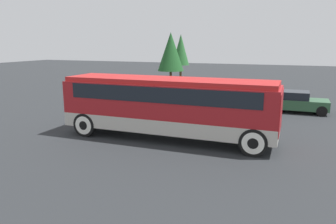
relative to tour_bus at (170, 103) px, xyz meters
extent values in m
plane|color=#26282B|center=(-0.10, 0.00, -1.80)|extent=(120.00, 120.00, 0.00)
cube|color=#B7B2A8|center=(-0.10, 0.00, -0.96)|extent=(10.30, 2.48, 0.67)
cube|color=maroon|center=(-0.10, 0.00, 0.15)|extent=(10.30, 2.48, 1.57)
cube|color=black|center=(-0.10, 0.00, 0.53)|extent=(9.06, 2.52, 0.70)
cube|color=#B21E1E|center=(-0.10, 0.00, 1.05)|extent=(10.09, 2.28, 0.22)
cube|color=maroon|center=(4.90, 0.00, -0.07)|extent=(0.36, 2.38, 1.79)
cylinder|color=black|center=(4.11, -1.13, -1.21)|extent=(1.18, 0.28, 1.18)
cylinder|color=silver|center=(4.11, -1.13, -1.21)|extent=(0.92, 0.30, 0.92)
cylinder|color=black|center=(4.11, -1.13, -1.21)|extent=(0.45, 0.32, 0.45)
cylinder|color=black|center=(4.11, 1.13, -1.21)|extent=(1.18, 0.28, 1.18)
cylinder|color=silver|center=(4.11, 1.13, -1.21)|extent=(0.92, 0.30, 0.92)
cylinder|color=black|center=(4.11, 1.13, -1.21)|extent=(0.45, 0.32, 0.45)
cylinder|color=black|center=(-4.13, -1.13, -1.21)|extent=(1.18, 0.28, 1.18)
cylinder|color=silver|center=(-4.13, -1.13, -1.21)|extent=(0.92, 0.30, 0.92)
cylinder|color=black|center=(-4.13, -1.13, -1.21)|extent=(0.45, 0.32, 0.45)
cylinder|color=black|center=(-4.13, 1.13, -1.21)|extent=(1.18, 0.28, 1.18)
cylinder|color=silver|center=(-4.13, 1.13, -1.21)|extent=(0.92, 0.30, 0.92)
cylinder|color=black|center=(-4.13, 1.13, -1.21)|extent=(0.45, 0.32, 0.45)
cube|color=#2D5638|center=(5.50, 9.05, -1.23)|extent=(4.47, 1.86, 0.65)
cube|color=black|center=(5.33, 9.05, -0.64)|extent=(2.32, 1.67, 0.52)
cylinder|color=black|center=(7.27, 8.21, -1.47)|extent=(0.67, 0.22, 0.67)
cylinder|color=black|center=(7.27, 8.21, -1.47)|extent=(0.25, 0.26, 0.25)
cylinder|color=black|center=(7.27, 9.89, -1.47)|extent=(0.67, 0.22, 0.67)
cylinder|color=black|center=(7.27, 9.89, -1.47)|extent=(0.25, 0.26, 0.25)
cylinder|color=black|center=(3.74, 8.21, -1.47)|extent=(0.67, 0.22, 0.67)
cylinder|color=black|center=(3.74, 8.21, -1.47)|extent=(0.25, 0.26, 0.25)
cylinder|color=black|center=(3.74, 9.89, -1.47)|extent=(0.67, 0.22, 0.67)
cylinder|color=black|center=(3.74, 9.89, -1.47)|extent=(0.25, 0.26, 0.25)
cube|color=#7A6B5B|center=(-0.31, 6.62, -1.20)|extent=(4.74, 1.89, 0.70)
cube|color=black|center=(-0.50, 6.62, -0.62)|extent=(2.46, 1.70, 0.46)
cylinder|color=black|center=(1.58, 5.76, -1.46)|extent=(0.68, 0.22, 0.68)
cylinder|color=black|center=(1.58, 5.76, -1.46)|extent=(0.26, 0.26, 0.26)
cylinder|color=black|center=(1.58, 7.47, -1.46)|extent=(0.68, 0.22, 0.68)
cylinder|color=black|center=(1.58, 7.47, -1.46)|extent=(0.26, 0.26, 0.26)
cylinder|color=black|center=(-2.20, 5.76, -1.46)|extent=(0.68, 0.22, 0.68)
cylinder|color=black|center=(-2.20, 5.76, -1.46)|extent=(0.26, 0.26, 0.26)
cylinder|color=black|center=(-2.20, 7.47, -1.46)|extent=(0.68, 0.22, 0.68)
cylinder|color=black|center=(-2.20, 7.47, -1.46)|extent=(0.26, 0.26, 0.26)
cylinder|color=brown|center=(-7.76, 24.01, -0.83)|extent=(0.28, 0.28, 1.94)
cone|color=#28602D|center=(-7.76, 24.01, 2.00)|extent=(2.08, 2.08, 3.73)
cylinder|color=brown|center=(-7.91, 20.98, -1.07)|extent=(0.28, 0.28, 1.47)
cone|color=#1E5123|center=(-7.91, 20.98, 1.84)|extent=(2.98, 2.98, 4.35)
camera|label=1|loc=(5.51, -14.43, 2.80)|focal=35.00mm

